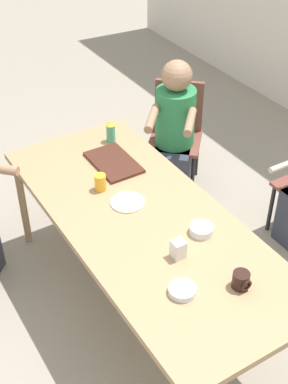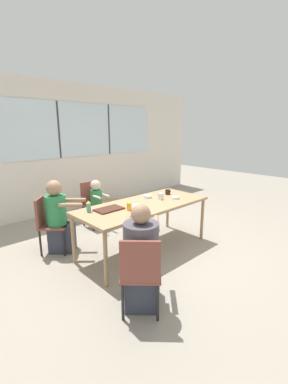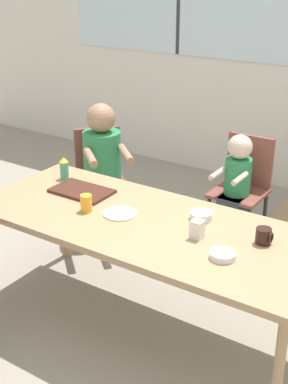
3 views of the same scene
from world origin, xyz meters
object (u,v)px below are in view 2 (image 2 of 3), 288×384
at_px(chair_for_woman_green_shirt, 48,220).
at_px(bowl_cereal, 148,197).
at_px(chair_for_man_blue_shirt, 140,270).
at_px(juice_glass, 129,206).
at_px(chair_for_toddler, 93,200).
at_px(sippy_cup, 89,206).
at_px(folded_table_stack, 113,208).
at_px(coffee_mug, 168,192).
at_px(person_toddler, 97,205).
at_px(bowl_white_shallow, 175,198).
at_px(person_man_blue_shirt, 141,262).
at_px(person_woman_green_shirt, 59,219).
at_px(milk_carton_small, 161,196).

bearing_deg(chair_for_woman_green_shirt, bowl_cereal, 102.08).
distance_m(chair_for_man_blue_shirt, juice_glass, 1.19).
xyz_separation_m(chair_for_toddler, juice_glass, (-0.37, -1.53, 0.29)).
bearing_deg(sippy_cup, folded_table_stack, 45.46).
relative_size(chair_for_woman_green_shirt, chair_for_toddler, 1.00).
bearing_deg(bowl_cereal, chair_for_toddler, 101.51).
distance_m(chair_for_toddler, juice_glass, 1.60).
bearing_deg(chair_for_man_blue_shirt, coffee_mug, 78.98).
bearing_deg(person_toddler, chair_for_woman_green_shirt, 17.05).
bearing_deg(chair_for_woman_green_shirt, bowl_white_shallow, 98.05).
relative_size(person_man_blue_shirt, sippy_cup, 7.27).
height_order(person_woman_green_shirt, folded_table_stack, person_woman_green_shirt).
height_order(chair_for_woman_green_shirt, sippy_cup, sippy_cup).
xyz_separation_m(chair_for_woman_green_shirt, person_woman_green_shirt, (0.12, -0.11, 0.00)).
xyz_separation_m(person_woman_green_shirt, bowl_white_shallow, (1.51, -0.99, 0.25)).
bearing_deg(sippy_cup, juice_glass, -35.37).
bearing_deg(person_woman_green_shirt, chair_for_man_blue_shirt, 39.91).
bearing_deg(milk_carton_small, chair_for_woman_green_shirt, 145.47).
height_order(bowl_white_shallow, bowl_cereal, bowl_cereal).
bearing_deg(person_toddler, milk_carton_small, 105.12).
bearing_deg(sippy_cup, person_toddler, 52.32).
height_order(chair_for_toddler, person_woman_green_shirt, person_woman_green_shirt).
bearing_deg(chair_for_toddler, juice_glass, 76.84).
height_order(chair_for_toddler, folded_table_stack, chair_for_toddler).
bearing_deg(bowl_cereal, chair_for_man_blue_shirt, -136.56).
bearing_deg(person_man_blue_shirt, bowl_cereal, 88.16).
bearing_deg(chair_for_woman_green_shirt, milk_carton_small, 97.46).
xyz_separation_m(coffee_mug, bowl_white_shallow, (-0.11, -0.26, -0.03)).
relative_size(milk_carton_small, folded_table_stack, 0.08).
height_order(person_man_blue_shirt, juice_glass, person_man_blue_shirt).
bearing_deg(person_toddler, coffee_mug, 120.20).
bearing_deg(sippy_cup, bowl_white_shallow, -15.13).
relative_size(person_toddler, juice_glass, 8.85).
xyz_separation_m(person_man_blue_shirt, bowl_cereal, (1.17, 1.10, 0.27)).
distance_m(chair_for_toddler, coffee_mug, 1.51).
xyz_separation_m(chair_for_toddler, milk_carton_small, (0.34, -1.46, 0.29)).
bearing_deg(coffee_mug, bowl_white_shallow, -113.56).
height_order(coffee_mug, bowl_cereal, coffee_mug).
distance_m(chair_for_man_blue_shirt, person_man_blue_shirt, 0.17).
xyz_separation_m(person_man_blue_shirt, person_toddler, (0.91, 2.19, -0.06)).
xyz_separation_m(person_toddler, folded_table_stack, (0.80, 0.59, -0.38)).
relative_size(coffee_mug, bowl_white_shallow, 0.67).
bearing_deg(person_woman_green_shirt, chair_for_toddler, 163.39).
height_order(chair_for_woman_green_shirt, juice_glass, chair_for_woman_green_shirt).
xyz_separation_m(chair_for_toddler, coffee_mug, (0.66, -1.32, 0.28)).
bearing_deg(chair_for_woman_green_shirt, chair_for_man_blue_shirt, 43.55).
bearing_deg(person_toddler, bowl_white_shallow, 111.68).
bearing_deg(person_toddler, sippy_cup, 52.83).
distance_m(milk_carton_small, folded_table_stack, 2.08).
bearing_deg(chair_for_toddler, bowl_white_shallow, 109.70).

